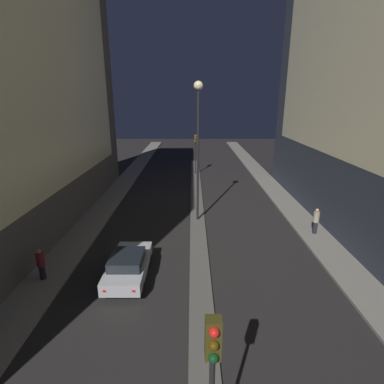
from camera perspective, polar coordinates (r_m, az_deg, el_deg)
median_strip at (r=23.94m, az=0.80°, el=-3.63°), size 1.06×39.84×0.12m
traffic_light_near at (r=6.96m, az=3.76°, el=-30.75°), size 0.32×0.42×4.56m
traffic_light_mid at (r=35.02m, az=0.48°, el=8.89°), size 0.32×0.42×4.56m
street_lamp at (r=20.54m, az=0.97°, el=12.71°), size 0.60×0.60×9.62m
car_left_lane at (r=15.62m, az=-12.21°, el=-13.47°), size 1.82×4.16×1.43m
pedestrian_on_left_sidewalk at (r=16.65m, az=-27.00°, el=-12.12°), size 0.38×0.38×1.60m
pedestrian_on_right_sidewalk at (r=21.20m, az=22.35°, el=-5.00°), size 0.38×0.38×1.72m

